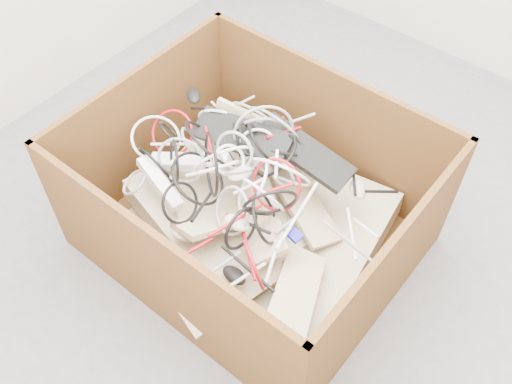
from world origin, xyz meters
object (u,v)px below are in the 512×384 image
Objects in this scene: vga_plug at (295,236)px; cardboard_box at (250,216)px; power_strip_right at (160,183)px; power_strip_left at (190,162)px.

cardboard_box is at bearing 168.77° from vga_plug.
cardboard_box reaches higher than power_strip_right.
power_strip_right is at bearing -161.40° from vga_plug.
vga_plug is (0.55, 0.11, 0.02)m from power_strip_right.
power_strip_right is 5.72× the size of vga_plug.
vga_plug is at bearing -27.30° from power_strip_left.
cardboard_box is at bearing -10.28° from power_strip_left.
power_strip_left is at bearing -176.53° from vga_plug.
power_strip_left is at bearing 97.18° from power_strip_right.
vga_plug is at bearing -18.26° from cardboard_box.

